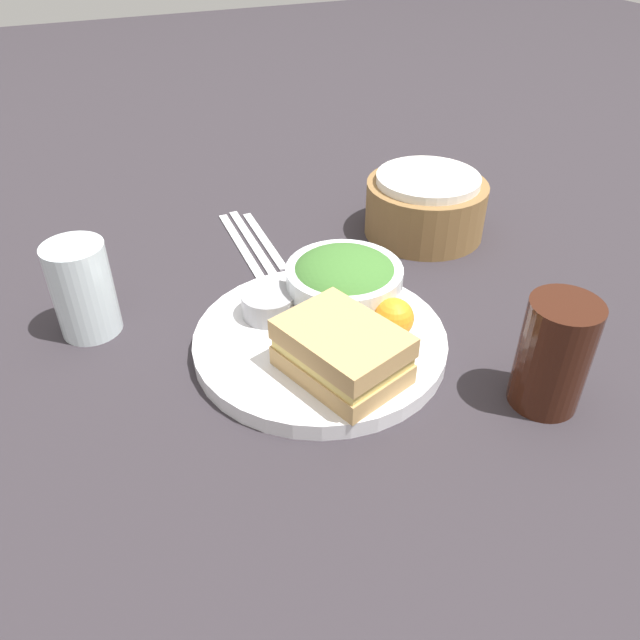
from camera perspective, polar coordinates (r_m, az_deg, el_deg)
ground_plane at (r=0.71m, az=-0.00°, el=-2.56°), size 4.00×4.00×0.00m
plate at (r=0.70m, az=-0.00°, el=-1.95°), size 0.28×0.28×0.02m
sandwich at (r=0.63m, az=2.02°, el=-2.91°), size 0.15×0.13×0.06m
salad_bowl at (r=0.73m, az=2.22°, el=3.59°), size 0.14×0.14×0.06m
dressing_cup at (r=0.72m, az=-4.71°, el=1.46°), size 0.06×0.06×0.03m
orange_wedge at (r=0.69m, az=6.74°, el=0.17°), size 0.05×0.05×0.05m
drink_glass at (r=0.65m, az=20.59°, el=-2.98°), size 0.07×0.07×0.12m
bread_basket at (r=0.93m, az=9.61°, el=10.28°), size 0.17×0.17×0.09m
fork at (r=0.91m, az=-7.30°, el=6.93°), size 0.20×0.02×0.01m
knife at (r=0.92m, az=-6.22°, el=7.15°), size 0.21×0.02×0.01m
spoon at (r=0.92m, az=-5.14°, el=7.37°), size 0.18×0.02×0.01m
water_glass at (r=0.76m, az=-20.88°, el=2.64°), size 0.07×0.07×0.11m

